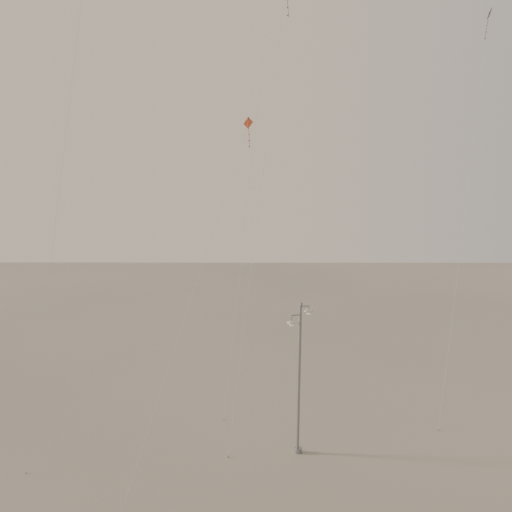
{
  "coord_description": "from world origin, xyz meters",
  "views": [
    {
      "loc": [
        -1.47,
        -27.27,
        15.64
      ],
      "look_at": [
        -1.59,
        5.0,
        11.32
      ],
      "focal_mm": 40.0,
      "sensor_mm": 36.0,
      "label": 1
    }
  ],
  "objects": [
    {
      "name": "kite_4",
      "position": [
        12.37,
        9.57,
        20.06
      ],
      "size": [
        3.44,
        4.01,
        26.42
      ],
      "rotation": [
        0.0,
        0.0,
        1.55
      ],
      "color": "#362E2D",
      "rests_on": "ground"
    },
    {
      "name": "kite_1",
      "position": [
        -0.67,
        5.99,
        20.17
      ],
      "size": [
        3.5,
        3.99,
        27.0
      ],
      "rotation": [
        0.0,
        0.0,
        -0.76
      ],
      "color": "#362E2D",
      "rests_on": "ground"
    },
    {
      "name": "ground",
      "position": [
        0.0,
        0.0,
        0.0
      ],
      "size": [
        160.0,
        160.0,
        0.0
      ],
      "primitive_type": "plane",
      "color": "gray",
      "rests_on": "ground"
    },
    {
      "name": "kite_3",
      "position": [
        -3.54,
        4.12,
        14.03
      ],
      "size": [
        6.15,
        10.44,
        19.27
      ],
      "rotation": [
        0.0,
        0.0,
        -0.34
      ],
      "color": "maroon",
      "rests_on": "ground"
    },
    {
      "name": "kite_0",
      "position": [
        -13.05,
        11.95,
        27.35
      ],
      "size": [
        1.63,
        13.76,
        35.44
      ],
      "rotation": [
        0.0,
        0.0,
        0.23
      ],
      "color": "maroon",
      "rests_on": "ground"
    },
    {
      "name": "street_lamp",
      "position": [
        0.86,
        3.86,
        4.72
      ],
      "size": [
        1.52,
        0.97,
        8.86
      ],
      "color": "gray",
      "rests_on": "ground"
    }
  ]
}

